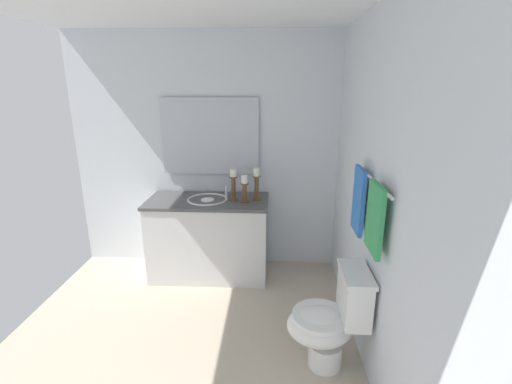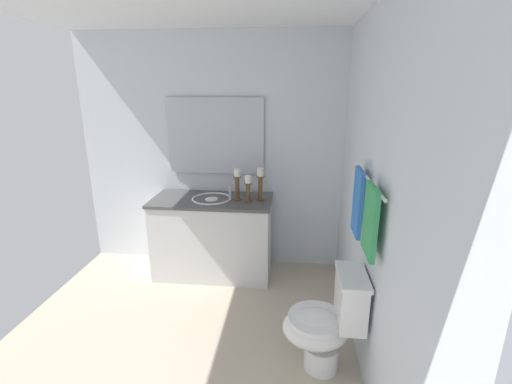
{
  "view_description": "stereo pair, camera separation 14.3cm",
  "coord_description": "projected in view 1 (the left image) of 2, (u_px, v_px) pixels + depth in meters",
  "views": [
    {
      "loc": [
        2.25,
        0.71,
        1.93
      ],
      "look_at": [
        -0.44,
        0.57,
        1.12
      ],
      "focal_mm": 25.23,
      "sensor_mm": 36.0,
      "label": 1
    },
    {
      "loc": [
        2.24,
        0.85,
        1.93
      ],
      "look_at": [
        -0.44,
        0.57,
        1.12
      ],
      "focal_mm": 25.23,
      "sensor_mm": 36.0,
      "label": 2
    }
  ],
  "objects": [
    {
      "name": "toilet",
      "position": [
        330.0,
        321.0,
        2.48
      ],
      "size": [
        0.39,
        0.54,
        0.75
      ],
      "color": "white",
      "rests_on": "ground"
    },
    {
      "name": "floor",
      "position": [
        178.0,
        349.0,
        2.75
      ],
      "size": [
        2.92,
        2.79,
        0.02
      ],
      "primitive_type": "cube",
      "color": "beige",
      "rests_on": "ground"
    },
    {
      "name": "candle_holder_short",
      "position": [
        245.0,
        188.0,
        3.49
      ],
      "size": [
        0.09,
        0.09,
        0.26
      ],
      "color": "brown",
      "rests_on": "vanity_cabinet"
    },
    {
      "name": "wall_left",
      "position": [
        206.0,
        154.0,
        3.79
      ],
      "size": [
        0.04,
        2.79,
        2.45
      ],
      "primitive_type": "cube",
      "color": "silver",
      "rests_on": "ground"
    },
    {
      "name": "towel_center",
      "position": [
        375.0,
        219.0,
        2.14
      ],
      "size": [
        0.28,
        0.03,
        0.42
      ],
      "primitive_type": "cube",
      "color": "#389E59",
      "rests_on": "towel_bar"
    },
    {
      "name": "wall_back",
      "position": [
        379.0,
        198.0,
        2.33
      ],
      "size": [
        2.92,
        0.04,
        2.45
      ],
      "primitive_type": "cube",
      "color": "silver",
      "rests_on": "ground"
    },
    {
      "name": "mirror",
      "position": [
        210.0,
        137.0,
        3.69
      ],
      "size": [
        0.02,
        1.0,
        0.78
      ],
      "primitive_type": "cube",
      "color": "silver"
    },
    {
      "name": "candle_holder_mid",
      "position": [
        233.0,
        184.0,
        3.53
      ],
      "size": [
        0.09,
        0.09,
        0.32
      ],
      "color": "brown",
      "rests_on": "vanity_cabinet"
    },
    {
      "name": "vanity_cabinet",
      "position": [
        209.0,
        238.0,
        3.71
      ],
      "size": [
        0.58,
        1.22,
        0.82
      ],
      "color": "silver",
      "rests_on": "ground"
    },
    {
      "name": "towel_bar",
      "position": [
        372.0,
        179.0,
        2.28
      ],
      "size": [
        0.84,
        0.02,
        0.02
      ],
      "primitive_type": "cylinder",
      "rotation": [
        0.0,
        1.57,
        0.0
      ],
      "color": "silver"
    },
    {
      "name": "candle_holder_tall",
      "position": [
        257.0,
        183.0,
        3.54
      ],
      "size": [
        0.09,
        0.09,
        0.32
      ],
      "color": "brown",
      "rests_on": "vanity_cabinet"
    },
    {
      "name": "towel_near_vanity",
      "position": [
        359.0,
        201.0,
        2.55
      ],
      "size": [
        0.25,
        0.03,
        0.47
      ],
      "primitive_type": "cube",
      "color": "blue",
      "rests_on": "towel_bar"
    },
    {
      "name": "sink_basin",
      "position": [
        208.0,
        203.0,
        3.6
      ],
      "size": [
        0.4,
        0.4,
        0.24
      ],
      "color": "white",
      "rests_on": "vanity_cabinet"
    }
  ]
}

